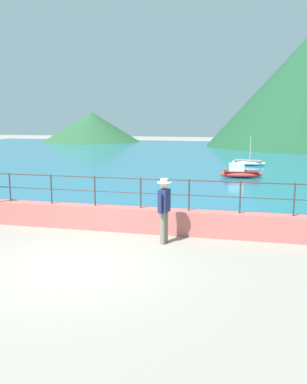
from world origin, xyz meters
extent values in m
plane|color=gray|center=(0.00, 0.00, 0.00)|extent=(120.00, 120.00, 0.00)
cube|color=#BC605B|center=(0.00, 3.20, 0.35)|extent=(20.00, 0.56, 0.70)
cylinder|color=#383330|center=(-3.54, 3.20, 1.15)|extent=(0.04, 0.04, 0.90)
cylinder|color=#383330|center=(-2.12, 3.20, 1.15)|extent=(0.04, 0.04, 0.90)
cylinder|color=#383330|center=(-0.71, 3.20, 1.15)|extent=(0.04, 0.04, 0.90)
cylinder|color=#383330|center=(0.71, 3.20, 1.15)|extent=(0.04, 0.04, 0.90)
cylinder|color=#383330|center=(2.12, 3.20, 1.15)|extent=(0.04, 0.04, 0.90)
cylinder|color=#383330|center=(3.54, 3.20, 1.15)|extent=(0.04, 0.04, 0.90)
cylinder|color=#383330|center=(4.95, 3.20, 1.15)|extent=(0.04, 0.04, 0.90)
cylinder|color=#383330|center=(0.00, 3.20, 1.57)|extent=(18.40, 0.04, 0.04)
cylinder|color=#383330|center=(0.00, 3.20, 1.15)|extent=(18.40, 0.03, 0.03)
cube|color=#236B89|center=(0.00, 25.84, 0.03)|extent=(64.00, 44.32, 0.06)
cone|color=#285633|center=(-16.96, 43.62, 1.94)|extent=(12.81, 12.81, 3.88)
cylinder|color=slate|center=(1.60, 2.12, 0.43)|extent=(0.15, 0.15, 0.86)
cylinder|color=slate|center=(1.64, 2.30, 0.43)|extent=(0.15, 0.15, 0.86)
cube|color=navy|center=(1.62, 2.21, 1.16)|extent=(0.29, 0.40, 0.60)
cylinder|color=navy|center=(1.57, 1.97, 1.12)|extent=(0.09, 0.09, 0.52)
cylinder|color=navy|center=(1.66, 2.44, 1.12)|extent=(0.09, 0.09, 0.52)
sphere|color=beige|center=(1.62, 2.21, 1.59)|extent=(0.22, 0.22, 0.22)
cylinder|color=beige|center=(1.62, 2.21, 1.64)|extent=(0.38, 0.38, 0.02)
cylinder|color=beige|center=(1.62, 2.21, 1.70)|extent=(0.20, 0.20, 0.10)
ellipsoid|color=red|center=(3.22, 14.69, 0.24)|extent=(2.37, 1.11, 0.36)
cube|color=maroon|center=(3.22, 14.69, 0.39)|extent=(1.90, 0.93, 0.06)
cube|color=silver|center=(2.97, 14.67, 0.62)|extent=(0.86, 0.70, 0.40)
ellipsoid|color=white|center=(3.52, 20.67, 0.24)|extent=(2.45, 1.44, 0.36)
cube|color=gray|center=(3.52, 20.67, 0.39)|extent=(1.97, 1.19, 0.06)
cylinder|color=#B2A899|center=(3.62, 20.65, 1.22)|extent=(0.06, 0.06, 1.59)
camera|label=1|loc=(3.86, -8.31, 3.34)|focal=39.18mm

